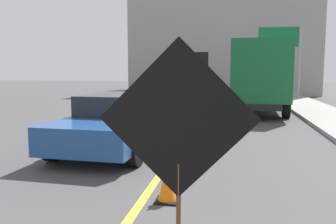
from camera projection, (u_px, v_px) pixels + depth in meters
name	position (u px, v px, depth m)	size (l,w,h in m)	color
lane_center_stripe	(155.00, 182.00, 6.35)	(0.14, 36.00, 0.01)	yellow
roadwork_sign	(179.00, 123.00, 3.57)	(1.63, 0.15, 2.33)	#593819
arrow_board_trailer	(188.00, 107.00, 14.37)	(1.60, 1.84, 2.70)	orange
box_truck	(258.00, 75.00, 16.81)	(2.67, 7.90, 3.19)	black
pickup_car	(120.00, 121.00, 9.04)	(2.31, 4.79, 1.38)	navy
highway_guide_sign	(288.00, 48.00, 23.40)	(2.79, 0.24, 5.00)	gray
far_building_block	(223.00, 44.00, 31.89)	(14.99, 9.83, 8.60)	gray
traffic_cone_near_sign	(167.00, 181.00, 5.38)	(0.36, 0.36, 0.65)	black
traffic_cone_mid_lane	(181.00, 141.00, 8.21)	(0.36, 0.36, 0.75)	black
traffic_cone_far_lane	(186.00, 121.00, 11.73)	(0.36, 0.36, 0.62)	black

